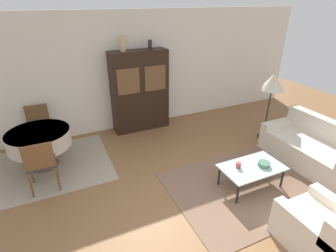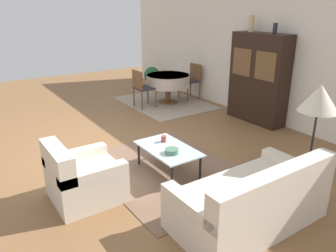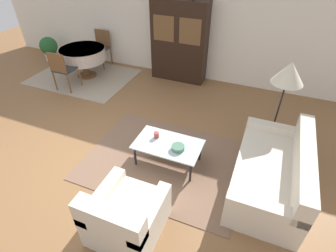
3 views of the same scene
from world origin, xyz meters
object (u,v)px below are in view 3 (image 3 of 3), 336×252
armchair (126,217)px  dining_chair_near (62,68)px  display_cabinet (179,42)px  floor_lamp (289,75)px  bowl (178,148)px  potted_plant (49,48)px  dining_chair_far (101,46)px  cup (156,135)px  dining_table (83,54)px  couch (273,173)px  coffee_table (168,145)px

armchair → dining_chair_near: (-3.14, 2.68, 0.25)m
display_cabinet → floor_lamp: (2.40, -1.66, 0.34)m
armchair → bowl: size_ratio=4.33×
armchair → dining_chair_near: dining_chair_near is taller
dining_chair_near → bowl: bearing=-22.9°
potted_plant → dining_chair_near: bearing=-38.4°
dining_chair_far → cup: 4.06m
dining_table → cup: bearing=-35.1°
display_cabinet → floor_lamp: bearing=-34.6°
couch → potted_plant: couch is taller
potted_plant → armchair: bearing=-39.8°
dining_table → display_cabinet: bearing=19.7°
display_cabinet → dining_chair_near: display_cabinet is taller
couch → display_cabinet: 3.83m
coffee_table → dining_chair_near: bearing=156.8°
potted_plant → coffee_table: bearing=-28.9°
dining_table → dining_chair_far: 0.77m
floor_lamp → potted_plant: 6.45m
floor_lamp → cup: floor_lamp is taller
armchair → dining_table: size_ratio=0.77×
armchair → floor_lamp: (1.50, 2.60, 0.98)m
dining_table → dining_chair_far: dining_chair_far is taller
display_cabinet → bowl: display_cabinet is taller
armchair → coffee_table: (0.01, 1.33, 0.06)m
coffee_table → floor_lamp: 2.16m
armchair → dining_chair_far: 5.27m
cup → bowl: size_ratio=0.48×
coffee_table → cup: (-0.23, 0.07, 0.08)m
bowl → dining_table: bearing=146.8°
coffee_table → dining_table: (-3.15, 2.12, 0.22)m
floor_lamp → potted_plant: floor_lamp is taller
couch → dining_chair_near: (-4.72, 1.27, 0.25)m
dining_chair_far → floor_lamp: 4.97m
dining_table → dining_chair_far: size_ratio=1.20×
display_cabinet → dining_table: display_cabinet is taller
dining_table → potted_plant: bearing=162.8°
couch → dining_chair_far: dining_chair_far is taller
coffee_table → floor_lamp: bearing=40.4°
armchair → dining_chair_near: bearing=139.5°
dining_table → dining_chair_near: (0.00, -0.77, -0.04)m
floor_lamp → dining_chair_near: bearing=179.0°
armchair → dining_chair_near: 4.13m
display_cabinet → cup: (0.68, -2.85, -0.49)m
coffee_table → bowl: bearing=-18.2°
coffee_table → floor_lamp: (1.49, 1.27, 0.91)m
coffee_table → potted_plant: (-4.74, 2.62, -0.01)m
coffee_table → armchair: bearing=-90.4°
couch → dining_chair_near: dining_chair_near is taller
coffee_table → dining_table: bearing=146.0°
display_cabinet → bowl: 3.22m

